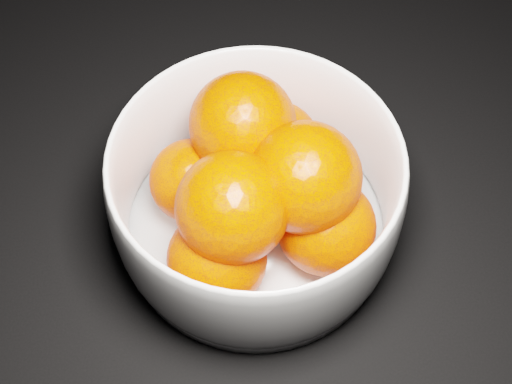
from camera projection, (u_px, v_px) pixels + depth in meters
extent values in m
cylinder|color=silver|center=(256.00, 228.00, 0.66)|extent=(0.24, 0.24, 0.01)
sphere|color=#E63700|center=(275.00, 146.00, 0.65)|extent=(0.08, 0.08, 0.08)
sphere|color=#E63700|center=(192.00, 181.00, 0.63)|extent=(0.08, 0.08, 0.08)
sphere|color=#E63700|center=(217.00, 259.00, 0.59)|extent=(0.08, 0.08, 0.08)
sphere|color=#E63700|center=(326.00, 227.00, 0.61)|extent=(0.09, 0.09, 0.09)
sphere|color=#E63700|center=(243.00, 125.00, 0.61)|extent=(0.09, 0.09, 0.09)
sphere|color=#E63700|center=(233.00, 208.00, 0.56)|extent=(0.09, 0.09, 0.09)
sphere|color=#E63700|center=(305.00, 178.00, 0.58)|extent=(0.09, 0.09, 0.09)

